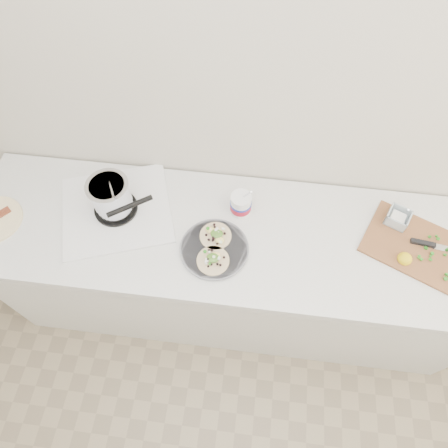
# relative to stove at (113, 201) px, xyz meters

# --- Properties ---
(counter) EXTENTS (2.44, 0.66, 0.90)m
(counter) POSITION_rel_stove_xyz_m (0.56, -0.04, -0.53)
(counter) COLOR silver
(counter) RESTS_ON ground
(stove) EXTENTS (0.61, 0.58, 0.24)m
(stove) POSITION_rel_stove_xyz_m (0.00, 0.00, 0.00)
(stove) COLOR silver
(stove) RESTS_ON counter
(taco_plate) EXTENTS (0.30, 0.30, 0.04)m
(taco_plate) POSITION_rel_stove_xyz_m (0.48, -0.15, -0.06)
(taco_plate) COLOR slate
(taco_plate) RESTS_ON counter
(tub) EXTENTS (0.10, 0.10, 0.22)m
(tub) POSITION_rel_stove_xyz_m (0.57, 0.07, -0.01)
(tub) COLOR white
(tub) RESTS_ON counter
(cutboard) EXTENTS (0.52, 0.46, 0.07)m
(cutboard) POSITION_rel_stove_xyz_m (1.35, -0.01, -0.06)
(cutboard) COLOR brown
(cutboard) RESTS_ON counter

